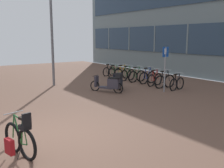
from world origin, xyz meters
TOP-DOWN VIEW (x-y plane):
  - ground at (1.43, 0.00)m, footprint 21.00×40.00m
  - bicycle_foreground at (-0.99, -0.77)m, footprint 0.58×1.38m
  - bicycle_rack_00 at (7.91, 2.33)m, footprint 1.27×0.48m
  - bicycle_rack_01 at (7.82, 3.11)m, footprint 1.42×0.48m
  - bicycle_rack_02 at (7.83, 3.89)m, footprint 1.38×0.48m
  - bicycle_rack_03 at (8.01, 4.67)m, footprint 1.41×0.48m
  - bicycle_rack_04 at (7.84, 5.45)m, footprint 1.39×0.48m
  - bicycle_rack_05 at (7.71, 6.22)m, footprint 1.40×0.48m
  - bicycle_rack_06 at (7.89, 7.01)m, footprint 1.38×0.48m
  - bicycle_rack_07 at (7.84, 7.78)m, footprint 1.30×0.48m
  - bicycle_rack_08 at (7.89, 8.56)m, footprint 1.25×0.48m
  - scooter_near at (5.59, 4.37)m, footprint 0.87×1.53m
  - scooter_mid at (4.72, 3.81)m, footprint 1.04×1.69m
  - parking_sign at (6.98, 2.34)m, footprint 0.40×0.07m
  - lamp_post at (3.15, 7.26)m, footprint 0.20×0.52m

SIDE VIEW (x-z plane):
  - ground at x=1.43m, z-range -0.09..0.04m
  - bicycle_rack_08 at x=7.89m, z-range -0.14..0.79m
  - bicycle_rack_07 at x=7.84m, z-range -0.14..0.79m
  - bicycle_rack_00 at x=7.91m, z-range -0.14..0.80m
  - bicycle_rack_06 at x=7.89m, z-range -0.15..0.85m
  - bicycle_rack_02 at x=7.83m, z-range -0.15..0.85m
  - bicycle_rack_05 at x=7.71m, z-range -0.15..0.86m
  - bicycle_rack_04 at x=7.84m, z-range -0.15..0.87m
  - bicycle_rack_01 at x=7.82m, z-range -0.16..0.87m
  - bicycle_rack_03 at x=8.01m, z-range -0.16..0.88m
  - scooter_near at x=5.59m, z-range 0.01..0.77m
  - bicycle_foreground at x=-0.99m, z-range -0.16..0.96m
  - scooter_mid at x=4.72m, z-range -0.05..0.98m
  - parking_sign at x=6.98m, z-range 0.28..2.54m
  - lamp_post at x=3.15m, z-range 0.32..6.17m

